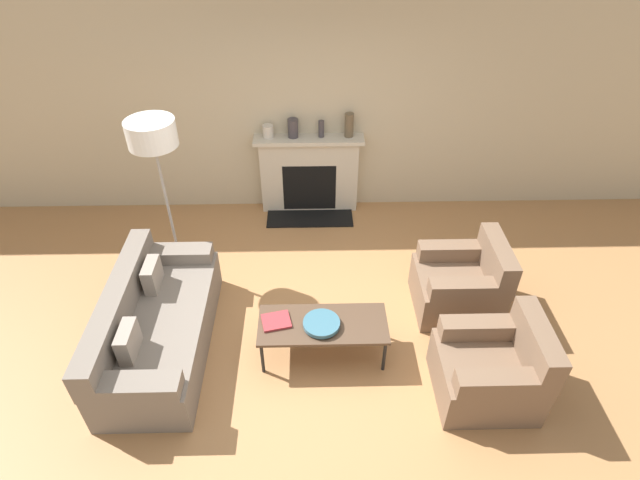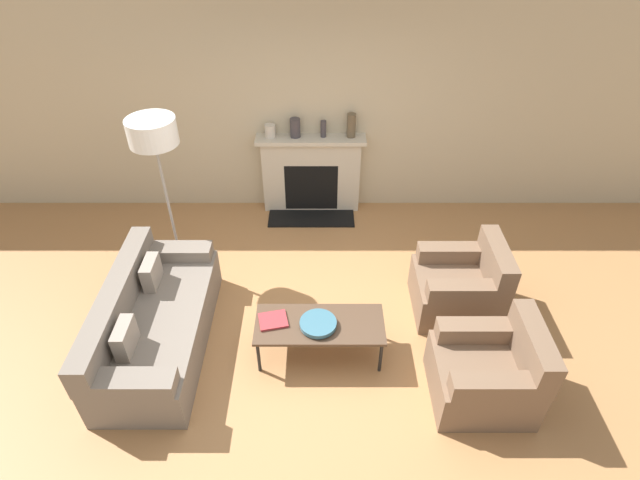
# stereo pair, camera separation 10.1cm
# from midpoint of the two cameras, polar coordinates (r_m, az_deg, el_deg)

# --- Properties ---
(ground_plane) EXTENTS (18.00, 18.00, 0.00)m
(ground_plane) POSITION_cam_midpoint_polar(r_m,az_deg,el_deg) (5.11, 0.32, -11.59)
(ground_plane) COLOR #A87547
(wall_back) EXTENTS (18.00, 0.06, 2.90)m
(wall_back) POSITION_cam_midpoint_polar(r_m,az_deg,el_deg) (6.34, 0.28, 15.37)
(wall_back) COLOR #BCAD8E
(wall_back) RESTS_ON ground_plane
(fireplace) EXTENTS (1.39, 0.59, 1.07)m
(fireplace) POSITION_cam_midpoint_polar(r_m,az_deg,el_deg) (6.63, -0.53, 7.44)
(fireplace) COLOR beige
(fireplace) RESTS_ON ground_plane
(couch) EXTENTS (0.87, 1.89, 0.75)m
(couch) POSITION_cam_midpoint_polar(r_m,az_deg,el_deg) (5.13, -17.90, -9.05)
(couch) COLOR slate
(couch) RESTS_ON ground_plane
(armchair_near) EXTENTS (0.86, 0.77, 0.83)m
(armchair_near) POSITION_cam_midpoint_polar(r_m,az_deg,el_deg) (4.74, 19.36, -14.10)
(armchair_near) COLOR brown
(armchair_near) RESTS_ON ground_plane
(armchair_far) EXTENTS (0.86, 0.77, 0.83)m
(armchair_far) POSITION_cam_midpoint_polar(r_m,az_deg,el_deg) (5.43, 16.36, -5.10)
(armchair_far) COLOR brown
(armchair_far) RESTS_ON ground_plane
(coffee_table) EXTENTS (1.21, 0.51, 0.42)m
(coffee_table) POSITION_cam_midpoint_polar(r_m,az_deg,el_deg) (4.74, 0.61, -9.76)
(coffee_table) COLOR #4C3828
(coffee_table) RESTS_ON ground_plane
(bowl) EXTENTS (0.34, 0.34, 0.06)m
(bowl) POSITION_cam_midpoint_polar(r_m,az_deg,el_deg) (4.67, 0.44, -9.53)
(bowl) COLOR #38667A
(bowl) RESTS_ON coffee_table
(book) EXTENTS (0.30, 0.27, 0.02)m
(book) POSITION_cam_midpoint_polar(r_m,az_deg,el_deg) (4.74, -4.74, -9.13)
(book) COLOR #9E2D33
(book) RESTS_ON coffee_table
(floor_lamp) EXTENTS (0.48, 0.48, 1.88)m
(floor_lamp) POSITION_cam_midpoint_polar(r_m,az_deg,el_deg) (5.25, -17.81, 10.55)
(floor_lamp) COLOR gray
(floor_lamp) RESTS_ON ground_plane
(mantel_vase_left) EXTENTS (0.14, 0.14, 0.16)m
(mantel_vase_left) POSITION_cam_midpoint_polar(r_m,az_deg,el_deg) (6.37, -5.21, 12.32)
(mantel_vase_left) COLOR beige
(mantel_vase_left) RESTS_ON fireplace
(mantel_vase_center_left) EXTENTS (0.13, 0.13, 0.24)m
(mantel_vase_center_left) POSITION_cam_midpoint_polar(r_m,az_deg,el_deg) (6.34, -2.36, 12.69)
(mantel_vase_center_left) COLOR #3D383D
(mantel_vase_center_left) RESTS_ON fireplace
(mantel_vase_center_right) EXTENTS (0.07, 0.07, 0.21)m
(mantel_vase_center_right) POSITION_cam_midpoint_polar(r_m,az_deg,el_deg) (6.34, 0.89, 12.58)
(mantel_vase_center_right) COLOR #3D383D
(mantel_vase_center_right) RESTS_ON fireplace
(mantel_vase_right) EXTENTS (0.11, 0.11, 0.30)m
(mantel_vase_right) POSITION_cam_midpoint_polar(r_m,az_deg,el_deg) (6.33, 4.09, 12.93)
(mantel_vase_right) COLOR brown
(mantel_vase_right) RESTS_ON fireplace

